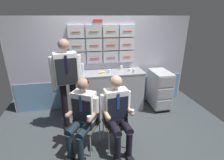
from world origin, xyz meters
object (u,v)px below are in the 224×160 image
folding_chair_center (114,116)px  crew_member_center (117,111)px  coffee_cup_white (121,67)px  crew_member_left (82,114)px  crew_member_standing (67,77)px  folding_chair_left (87,118)px  service_trolley (159,89)px  snack_banana (102,72)px  water_bottle_short (82,68)px

folding_chair_center → crew_member_center: bearing=-83.4°
crew_member_center → coffee_cup_white: crew_member_center is taller
crew_member_center → coffee_cup_white: 1.54m
crew_member_left → crew_member_standing: (-0.23, 0.68, 0.39)m
folding_chair_left → folding_chair_center: same height
service_trolley → snack_banana: snack_banana is taller
folding_chair_left → water_bottle_short: size_ratio=3.23×
service_trolley → crew_member_left: 2.18m
coffee_cup_white → crew_member_standing: bearing=-149.3°
folding_chair_center → coffee_cup_white: bearing=70.9°
folding_chair_left → crew_member_center: crew_member_center is taller
folding_chair_left → crew_member_center: (0.48, -0.19, 0.19)m
folding_chair_left → crew_member_standing: (-0.31, 0.54, 0.57)m
service_trolley → crew_member_center: bearing=-138.7°
crew_member_standing → folding_chair_left: bearing=-60.0°
service_trolley → crew_member_standing: size_ratio=0.52×
service_trolley → coffee_cup_white: size_ratio=10.84×
crew_member_standing → folding_chair_center: bearing=-36.4°
folding_chair_left → coffee_cup_white: (0.91, 1.26, 0.48)m
crew_member_standing → service_trolley: bearing=11.5°
folding_chair_left → crew_member_center: bearing=-21.3°
coffee_cup_white → water_bottle_short: bearing=-171.2°
folding_chair_center → coffee_cup_white: 1.45m
crew_member_standing → snack_banana: (0.73, 0.53, -0.12)m
coffee_cup_white → service_trolley: bearing=-18.6°
crew_member_left → water_bottle_short: 1.31m
folding_chair_left → folding_chair_center: bearing=-3.7°
folding_chair_center → crew_member_standing: crew_member_standing is taller
snack_banana → coffee_cup_white: bearing=21.2°
folding_chair_left → service_trolley: bearing=28.3°
crew_member_center → water_bottle_short: crew_member_center is taller
folding_chair_left → crew_member_left: bearing=-121.0°
crew_member_center → snack_banana: 1.29m
folding_chair_left → crew_member_left: crew_member_left is taller
service_trolley → snack_banana: (-1.37, 0.11, 0.47)m
water_bottle_short → snack_banana: 0.44m
crew_member_standing → snack_banana: 0.91m
folding_chair_left → snack_banana: (0.42, 1.07, 0.45)m
crew_member_center → water_bottle_short: (-0.49, 1.31, 0.36)m
crew_member_center → water_bottle_short: size_ratio=4.93×
folding_chair_left → crew_member_standing: bearing=120.0°
coffee_cup_white → crew_member_left: bearing=-125.3°
service_trolley → folding_chair_left: size_ratio=1.10×
crew_member_left → folding_chair_left: bearing=59.0°
water_bottle_short → crew_member_center: bearing=-69.5°
water_bottle_short → folding_chair_left: bearing=-89.5°
coffee_cup_white → snack_banana: coffee_cup_white is taller
crew_member_left → water_bottle_short: (0.07, 1.26, 0.38)m
crew_member_center → service_trolley: bearing=41.3°
folding_chair_left → snack_banana: size_ratio=4.89×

